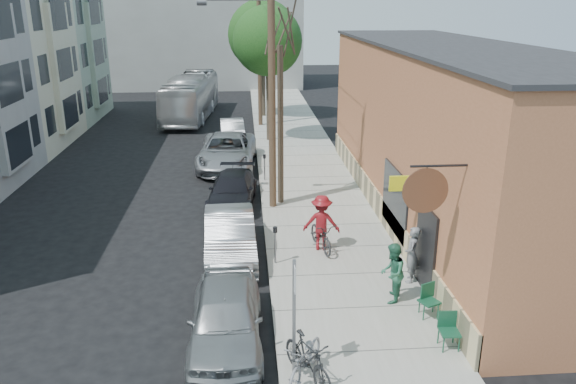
{
  "coord_description": "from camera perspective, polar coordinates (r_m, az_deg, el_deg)",
  "views": [
    {
      "loc": [
        1.39,
        -15.31,
        8.11
      ],
      "look_at": [
        2.89,
        3.95,
        1.5
      ],
      "focal_mm": 35.0,
      "sensor_mm": 36.0,
      "label": 1
    }
  ],
  "objects": [
    {
      "name": "parking_meter_far",
      "position": [
        26.01,
        -2.4,
        2.97
      ],
      "size": [
        0.14,
        0.14,
        1.24
      ],
      "color": "slate",
      "rests_on": "sidewalk"
    },
    {
      "name": "utility_pole_near",
      "position": [
        21.7,
        -1.82,
        11.73
      ],
      "size": [
        3.57,
        0.28,
        10.0
      ],
      "color": "#503A28",
      "rests_on": "sidewalk"
    },
    {
      "name": "ground",
      "position": [
        17.38,
        -8.63,
        -9.16
      ],
      "size": [
        120.0,
        120.0,
        0.0
      ],
      "primitive_type": "plane",
      "color": "black"
    },
    {
      "name": "tree_bare",
      "position": [
        22.51,
        -0.77,
        6.62
      ],
      "size": [
        0.24,
        0.24,
        6.35
      ],
      "color": "#44392C",
      "rests_on": "sidewalk"
    },
    {
      "name": "car_2",
      "position": [
        23.37,
        -5.67,
        0.17
      ],
      "size": [
        2.25,
        4.61,
        1.29
      ],
      "primitive_type": "imported",
      "rotation": [
        0.0,
        0.0,
        -0.1
      ],
      "color": "black",
      "rests_on": "ground"
    },
    {
      "name": "patio_chair_a",
      "position": [
        15.52,
        14.15,
        -10.72
      ],
      "size": [
        0.66,
        0.66,
        0.88
      ],
      "primitive_type": null,
      "rotation": [
        0.0,
        0.0,
        0.43
      ],
      "color": "#14472F",
      "rests_on": "sidewalk"
    },
    {
      "name": "parked_bike_a",
      "position": [
        12.75,
        2.02,
        -16.65
      ],
      "size": [
        1.29,
        1.87,
        1.1
      ],
      "primitive_type": "imported",
      "rotation": [
        0.0,
        0.0,
        0.47
      ],
      "color": "black",
      "rests_on": "sidewalk"
    },
    {
      "name": "patio_chair_b",
      "position": [
        14.38,
        16.08,
        -13.48
      ],
      "size": [
        0.52,
        0.52,
        0.88
      ],
      "primitive_type": null,
      "rotation": [
        0.0,
        0.0,
        -0.05
      ],
      "color": "#14472F",
      "rests_on": "sidewalk"
    },
    {
      "name": "bus",
      "position": [
        41.59,
        -9.83,
        9.51
      ],
      "size": [
        3.46,
        11.13,
        3.05
      ],
      "primitive_type": "imported",
      "rotation": [
        0.0,
        0.0,
        -0.08
      ],
      "color": "silver",
      "rests_on": "ground"
    },
    {
      "name": "tree_leafy_mid",
      "position": [
        33.15,
        -2.09,
        15.07
      ],
      "size": [
        3.98,
        3.98,
        7.76
      ],
      "color": "#44392C",
      "rests_on": "sidewalk"
    },
    {
      "name": "parked_bike_b",
      "position": [
        12.9,
        1.83,
        -16.56
      ],
      "size": [
        1.39,
        1.91,
        0.96
      ],
      "primitive_type": "imported",
      "rotation": [
        0.0,
        0.0,
        -0.47
      ],
      "color": "gray",
      "rests_on": "sidewalk"
    },
    {
      "name": "cyclist_bike",
      "position": [
        18.9,
        3.39,
        -4.39
      ],
      "size": [
        1.03,
        2.0,
        1.0
      ],
      "primitive_type": "imported",
      "rotation": [
        0.0,
        0.0,
        0.2
      ],
      "color": "black",
      "rests_on": "sidewalk"
    },
    {
      "name": "cafe_building",
      "position": [
        22.2,
        15.75,
        5.67
      ],
      "size": [
        6.6,
        20.2,
        6.61
      ],
      "color": "#B06641",
      "rests_on": "ground"
    },
    {
      "name": "car_4",
      "position": [
        34.15,
        -5.67,
        6.19
      ],
      "size": [
        1.65,
        4.08,
        1.32
      ],
      "primitive_type": "imported",
      "rotation": [
        0.0,
        0.0,
        0.07
      ],
      "color": "#A9ADB1",
      "rests_on": "ground"
    },
    {
      "name": "patron_green",
      "position": [
        15.85,
        10.55,
        -8.09
      ],
      "size": [
        0.91,
        1.01,
        1.71
      ],
      "primitive_type": "imported",
      "rotation": [
        0.0,
        0.0,
        -1.95
      ],
      "color": "#2E7455",
      "rests_on": "sidewalk"
    },
    {
      "name": "tree_leafy_far",
      "position": [
        40.62,
        -2.56,
        15.64
      ],
      "size": [
        4.87,
        4.87,
        8.12
      ],
      "color": "#44392C",
      "rests_on": "sidewalk"
    },
    {
      "name": "parking_meter_near",
      "position": [
        17.74,
        -1.31,
        -4.8
      ],
      "size": [
        0.14,
        0.14,
        1.24
      ],
      "color": "slate",
      "rests_on": "sidewalk"
    },
    {
      "name": "sign_post",
      "position": [
        12.38,
        0.63,
        -11.57
      ],
      "size": [
        0.07,
        0.45,
        2.8
      ],
      "color": "slate",
      "rests_on": "sidewalk"
    },
    {
      "name": "cyclist",
      "position": [
        18.73,
        3.42,
        -3.12
      ],
      "size": [
        1.34,
        0.93,
        1.9
      ],
      "primitive_type": "imported",
      "rotation": [
        0.0,
        0.0,
        2.95
      ],
      "color": "maroon",
      "rests_on": "sidewalk"
    },
    {
      "name": "sidewalk",
      "position": [
        27.65,
        1.67,
        1.99
      ],
      "size": [
        4.5,
        58.0,
        0.15
      ],
      "primitive_type": "cube",
      "color": "#A8A79B",
      "rests_on": "ground"
    },
    {
      "name": "end_cap_building",
      "position": [
        57.45,
        -8.19,
        16.6
      ],
      "size": [
        18.0,
        8.0,
        12.0
      ],
      "primitive_type": "cube",
      "color": "#989994",
      "rests_on": "ground"
    },
    {
      "name": "patron_grey",
      "position": [
        17.03,
        12.46,
        -6.21
      ],
      "size": [
        0.6,
        0.73,
        1.73
      ],
      "primitive_type": "imported",
      "rotation": [
        0.0,
        0.0,
        -1.92
      ],
      "color": "slate",
      "rests_on": "sidewalk"
    },
    {
      "name": "car_1",
      "position": [
        18.62,
        -5.93,
        -4.46
      ],
      "size": [
        1.81,
        4.68,
        1.52
      ],
      "primitive_type": "imported",
      "rotation": [
        0.0,
        0.0,
        0.04
      ],
      "color": "#95989C",
      "rests_on": "ground"
    },
    {
      "name": "car_0",
      "position": [
        14.17,
        -6.34,
        -12.53
      ],
      "size": [
        1.78,
        4.41,
        1.5
      ],
      "primitive_type": "imported",
      "rotation": [
        0.0,
        0.0,
        -0.0
      ],
      "color": "gray",
      "rests_on": "ground"
    },
    {
      "name": "car_3",
      "position": [
        28.79,
        -6.21,
        4.13
      ],
      "size": [
        3.1,
        6.11,
        1.65
      ],
      "primitive_type": "imported",
      "rotation": [
        0.0,
        0.0,
        -0.06
      ],
      "color": "#96999D",
      "rests_on": "ground"
    },
    {
      "name": "utility_pole_far",
      "position": [
        37.51,
        -2.93,
        14.64
      ],
      "size": [
        1.8,
        0.28,
        10.0
      ],
      "color": "#503A28",
      "rests_on": "sidewalk"
    }
  ]
}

